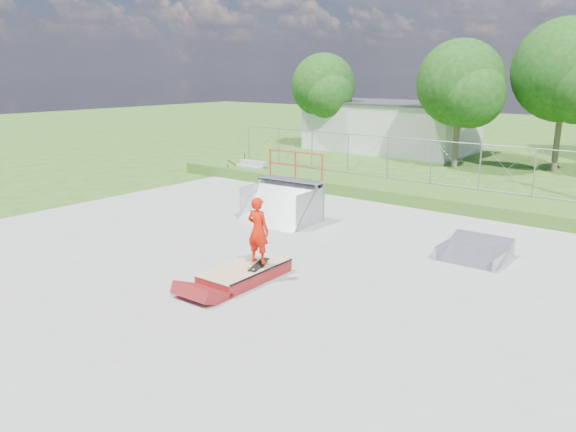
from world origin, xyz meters
name	(u,v)px	position (x,y,z in m)	size (l,w,h in m)	color
ground	(263,261)	(0.00, 0.00, 0.00)	(120.00, 120.00, 0.00)	#295719
concrete_pad	(263,260)	(0.00, 0.00, 0.02)	(20.00, 16.00, 0.04)	gray
grass_berm	(419,194)	(0.00, 9.50, 0.25)	(24.00, 3.00, 0.50)	#295719
grind_box	(245,274)	(0.60, -1.38, 0.17)	(1.18, 2.36, 0.35)	maroon
quarter_pipe	(280,189)	(-2.14, 3.35, 1.16)	(2.32, 1.97, 2.32)	gray
flat_bank_ramp	(474,251)	(4.43, 3.65, 0.25)	(1.64, 1.75, 0.50)	gray
skateboard	(259,265)	(0.85, -1.16, 0.39)	(0.22, 0.80, 0.02)	black
skater	(258,233)	(0.85, -1.16, 1.21)	(0.59, 0.39, 1.63)	red
concrete_stairs	(247,170)	(-8.50, 8.70, 0.40)	(1.50, 1.60, 0.80)	gray
chain_link_fence	(431,162)	(0.00, 10.50, 1.40)	(20.00, 0.06, 1.80)	gray
utility_building_flat	(391,127)	(-8.00, 22.00, 1.50)	(10.00, 6.00, 3.00)	silver
tree_left_near	(464,86)	(-1.75, 17.83, 4.24)	(4.76, 4.48, 6.65)	brown
tree_center	(570,74)	(2.78, 19.81, 4.85)	(5.44, 5.12, 7.60)	brown
tree_left_far	(325,88)	(-11.77, 19.85, 3.94)	(4.42, 4.16, 6.18)	brown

